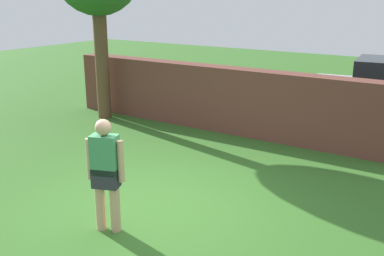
{
  "coord_description": "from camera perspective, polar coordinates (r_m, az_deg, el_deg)",
  "views": [
    {
      "loc": [
        4.02,
        -5.0,
        3.2
      ],
      "look_at": [
        -0.06,
        1.22,
        1.0
      ],
      "focal_mm": 42.42,
      "sensor_mm": 36.0,
      "label": 1
    }
  ],
  "objects": [
    {
      "name": "ground_plane",
      "position": [
        7.17,
        -5.04,
        -10.1
      ],
      "size": [
        40.0,
        40.0,
        0.0
      ],
      "primitive_type": "plane",
      "color": "#336623"
    },
    {
      "name": "person",
      "position": [
        6.29,
        -10.8,
        -5.28
      ],
      "size": [
        0.51,
        0.33,
        1.62
      ],
      "rotation": [
        0.0,
        0.0,
        0.36
      ],
      "color": "tan",
      "rests_on": "ground"
    },
    {
      "name": "brick_wall",
      "position": [
        11.1,
        2.54,
        3.86
      ],
      "size": [
        8.19,
        0.5,
        1.55
      ],
      "primitive_type": "cube",
      "color": "brown",
      "rests_on": "ground"
    }
  ]
}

